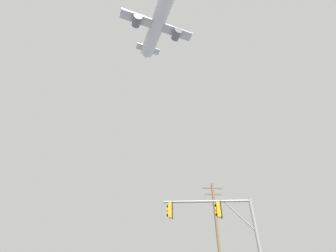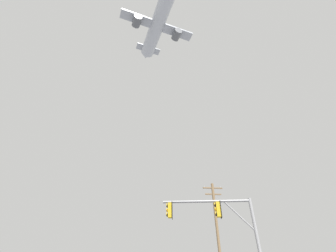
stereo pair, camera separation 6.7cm
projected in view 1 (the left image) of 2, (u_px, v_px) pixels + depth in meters
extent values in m
cylinder|color=gray|center=(259.00, 247.00, 13.23)|extent=(0.20, 0.20, 5.61)
cylinder|color=gray|center=(206.00, 201.00, 14.86)|extent=(5.54, 0.86, 0.15)
cylinder|color=gray|center=(239.00, 216.00, 14.26)|extent=(1.72, 0.30, 1.87)
cube|color=gold|center=(170.00, 210.00, 14.68)|extent=(0.30, 0.35, 0.90)
cylinder|color=gold|center=(170.00, 202.00, 14.96)|extent=(0.05, 0.05, 0.12)
cube|color=black|center=(172.00, 210.00, 14.67)|extent=(0.08, 0.46, 1.04)
sphere|color=black|center=(168.00, 206.00, 14.83)|extent=(0.20, 0.20, 0.20)
cylinder|color=gold|center=(167.00, 205.00, 14.87)|extent=(0.07, 0.21, 0.21)
sphere|color=orange|center=(168.00, 211.00, 14.68)|extent=(0.20, 0.20, 0.20)
cylinder|color=gold|center=(167.00, 210.00, 14.71)|extent=(0.07, 0.21, 0.21)
sphere|color=black|center=(168.00, 215.00, 14.52)|extent=(0.20, 0.20, 0.20)
cylinder|color=gold|center=(167.00, 214.00, 14.56)|extent=(0.07, 0.21, 0.21)
cube|color=gold|center=(219.00, 210.00, 14.53)|extent=(0.30, 0.35, 0.90)
cylinder|color=gold|center=(218.00, 201.00, 14.82)|extent=(0.05, 0.05, 0.12)
cube|color=black|center=(221.00, 210.00, 14.52)|extent=(0.08, 0.46, 1.04)
sphere|color=black|center=(216.00, 205.00, 14.69)|extent=(0.20, 0.20, 0.20)
cylinder|color=gold|center=(215.00, 204.00, 14.73)|extent=(0.07, 0.21, 0.21)
sphere|color=orange|center=(216.00, 210.00, 14.53)|extent=(0.20, 0.20, 0.20)
cylinder|color=gold|center=(215.00, 209.00, 14.57)|extent=(0.07, 0.21, 0.21)
sphere|color=black|center=(217.00, 214.00, 14.37)|extent=(0.20, 0.20, 0.20)
cylinder|color=gold|center=(216.00, 213.00, 14.41)|extent=(0.07, 0.21, 0.21)
cylinder|color=brown|center=(217.00, 234.00, 23.15)|extent=(0.28, 0.28, 10.38)
cube|color=brown|center=(212.00, 188.00, 25.78)|extent=(2.20, 0.12, 0.12)
cube|color=brown|center=(213.00, 194.00, 25.39)|extent=(1.80, 0.12, 0.12)
cylinder|color=gray|center=(204.00, 187.00, 25.80)|extent=(0.10, 0.10, 0.18)
cylinder|color=gray|center=(220.00, 187.00, 25.90)|extent=(0.10, 0.10, 0.18)
cylinder|color=#B7BCC6|center=(158.00, 22.00, 53.28)|extent=(8.37, 18.38, 3.24)
cone|color=#B7BCC6|center=(146.00, 55.00, 61.02)|extent=(3.22, 2.74, 2.75)
cube|color=#A8ADB7|center=(157.00, 26.00, 53.40)|extent=(17.12, 7.11, 0.36)
cylinder|color=#595B60|center=(176.00, 35.00, 54.27)|extent=(2.45, 2.85, 1.82)
cylinder|color=#595B60|center=(137.00, 21.00, 51.43)|extent=(2.45, 2.85, 1.82)
cube|color=#333338|center=(148.00, 45.00, 60.41)|extent=(1.05, 2.78, 3.85)
cube|color=#A8ADB7|center=(148.00, 49.00, 59.71)|extent=(6.34, 3.50, 0.20)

